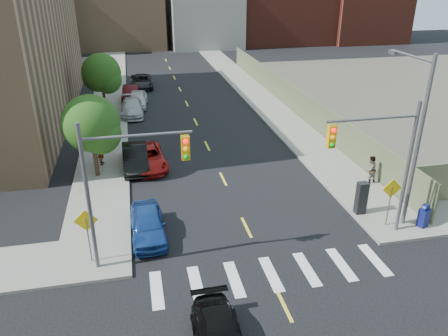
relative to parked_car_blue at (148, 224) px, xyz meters
name	(u,v)px	position (x,y,z in m)	size (l,w,h in m)	color
sidewalk_nw	(111,85)	(-2.63, 33.27, -0.65)	(3.50, 73.00, 0.15)	gray
sidewalk_ne	(239,79)	(12.87, 33.27, -0.65)	(3.50, 73.00, 0.15)	gray
fence_north	(290,97)	(14.72, 19.77, 0.53)	(0.12, 44.00, 2.50)	#5F6345
gravel_lot	(442,94)	(33.12, 21.77, -0.69)	(36.00, 42.00, 0.06)	#595447
bg_bldg_west	(22,13)	(-16.88, 61.77, 5.28)	(14.00, 18.00, 12.00)	#592319
bg_bldg_midwest	(121,1)	(-0.88, 63.77, 6.78)	(14.00, 16.00, 15.00)	#8C6B4C
bg_bldg_center	(202,16)	(13.12, 61.77, 4.28)	(12.00, 16.00, 10.00)	gray
signal_nw	(123,176)	(-0.87, -2.23, 3.80)	(4.59, 0.30, 7.00)	#59595E
signal_ne	(382,154)	(11.10, -2.23, 3.80)	(4.59, 0.30, 7.00)	#59595E
streetlight_ne	(415,130)	(13.32, -1.33, 4.49)	(0.25, 3.70, 9.00)	#59595E
warn_sign_nw	(87,227)	(-2.68, -1.73, 1.27)	(1.06, 0.06, 2.83)	#59595E
warn_sign_ne	(391,194)	(12.32, -1.73, 1.27)	(1.06, 0.06, 2.83)	#59595E
warn_sign_midwest	(100,128)	(-2.68, 11.77, 1.27)	(1.06, 0.06, 2.83)	#59595E
tree_west_near	(91,127)	(-2.89, 7.82, 2.75)	(3.66, 3.64, 5.52)	#332114
tree_west_far	(102,75)	(-2.89, 22.82, 2.75)	(3.66, 3.64, 5.52)	#332114
parked_car_blue	(148,224)	(0.00, 0.00, 0.00)	(1.71, 4.25, 1.45)	navy
parked_car_black	(135,157)	(-0.38, 8.73, 0.05)	(1.65, 4.73, 1.56)	black
parked_car_red	(147,157)	(0.43, 8.77, -0.03)	(2.30, 4.99, 1.39)	#A81310
parked_car_silver	(132,107)	(-0.38, 21.03, 0.01)	(2.07, 5.08, 1.47)	#ACAFB4
parked_car_white	(137,99)	(0.22, 23.68, 0.05)	(1.84, 4.57, 1.56)	silver
parked_car_maroon	(131,93)	(-0.38, 26.19, 0.02)	(1.59, 4.55, 1.50)	#420D11
parked_car_grey	(142,81)	(0.92, 31.44, 0.00)	(2.40, 5.21, 1.45)	black
mailbox	(424,216)	(14.12, -2.23, 0.05)	(0.65, 0.58, 1.30)	navy
payphone	(361,198)	(11.56, -0.28, 0.35)	(0.55, 0.45, 1.85)	black
pedestrian_west	(101,152)	(-2.66, 9.53, 0.36)	(0.68, 0.45, 1.88)	gray
pedestrian_east	(370,169)	(13.99, 3.11, 0.32)	(0.87, 0.68, 1.78)	gray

